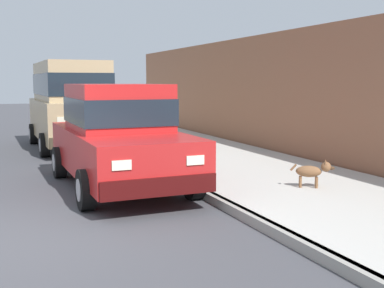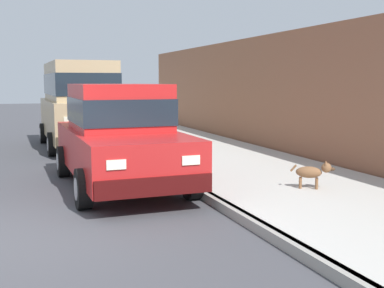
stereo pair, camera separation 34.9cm
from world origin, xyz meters
name	(u,v)px [view 2 (the right image)]	position (x,y,z in m)	size (l,w,h in m)	color
ground_plane	(0,240)	(0.00, 0.00, 0.00)	(80.00, 80.00, 0.00)	#424247
curb	(232,211)	(3.20, 0.00, 0.07)	(0.16, 64.00, 0.14)	gray
sidewalk	(335,201)	(5.00, 0.00, 0.07)	(3.60, 64.00, 0.14)	#B7B5AD
car_red_sedan	(120,135)	(2.08, 2.60, 0.98)	(2.08, 4.62, 1.92)	red
car_tan_van	(79,101)	(2.10, 8.44, 1.39)	(2.18, 4.92, 2.52)	tan
dog_brown	(313,172)	(5.02, 0.66, 0.43)	(0.66, 0.48, 0.49)	brown
building_facade	(264,93)	(7.10, 6.31, 1.62)	(0.50, 20.00, 3.25)	#8C5B42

